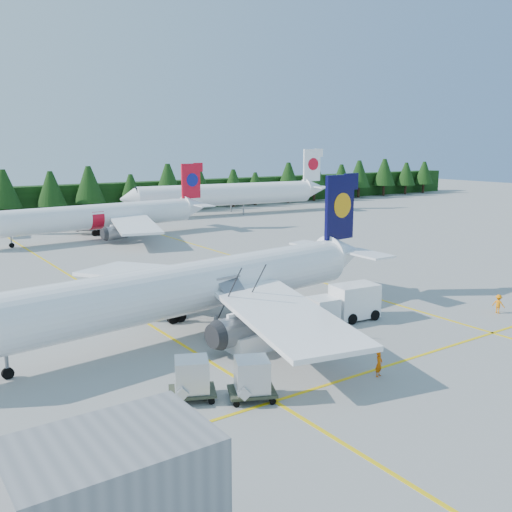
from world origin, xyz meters
TOP-DOWN VIEW (x-y plane):
  - ground at (0.00, 0.00)m, footprint 320.00×320.00m
  - taxi_stripe_a at (-14.00, 20.00)m, footprint 0.25×120.00m
  - taxi_stripe_b at (6.00, 20.00)m, footprint 0.25×120.00m
  - taxi_stripe_cross at (0.00, -6.00)m, footprint 80.00×0.25m
  - treeline_hedge at (0.00, 82.00)m, footprint 220.00×4.00m
  - airliner_navy at (-13.77, 6.74)m, footprint 37.77×30.93m
  - airliner_red at (-4.30, 52.34)m, footprint 36.46×29.93m
  - airliner_far_right at (27.11, 67.18)m, footprint 43.40×8.60m
  - airstairs at (-9.80, 1.84)m, footprint 4.75×6.44m
  - service_truck at (-0.99, 2.49)m, footprint 6.02×2.78m
  - uld_pair at (-16.19, -4.16)m, footprint 5.78×4.69m
  - crew_a at (-6.83, -6.81)m, footprint 0.66×0.54m
  - crew_b at (-9.32, -0.71)m, footprint 1.06×0.87m
  - crew_c at (10.93, -3.25)m, footprint 0.57×0.73m

SIDE VIEW (x-z plane):
  - ground at x=0.00m, z-range 0.00..0.00m
  - taxi_stripe_a at x=-14.00m, z-range 0.00..0.01m
  - taxi_stripe_b at x=6.00m, z-range 0.00..0.01m
  - taxi_stripe_cross at x=0.00m, z-range 0.00..0.01m
  - crew_c at x=10.93m, z-range 0.00..1.56m
  - crew_a at x=-6.83m, z-range 0.00..1.57m
  - airstairs at x=-9.80m, z-range -1.20..3.06m
  - crew_b at x=-9.32m, z-range 0.00..2.01m
  - uld_pair at x=-16.19m, z-range 0.34..2.28m
  - service_truck at x=-0.99m, z-range -0.01..2.79m
  - treeline_hedge at x=0.00m, z-range 0.00..6.00m
  - airliner_red at x=-4.30m, z-range -2.11..8.48m
  - airliner_navy at x=-13.77m, z-range -2.19..8.80m
  - airliner_far_right at x=27.11m, z-range -2.36..10.28m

